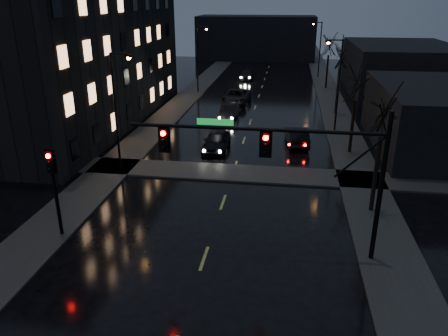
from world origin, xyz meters
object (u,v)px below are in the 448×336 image
(lead_car, at_px, (297,136))
(oncoming_car_b, at_px, (229,112))
(oncoming_car_a, at_px, (217,140))
(oncoming_car_c, at_px, (236,97))
(oncoming_car_d, at_px, (247,75))

(lead_car, bearing_deg, oncoming_car_b, -54.79)
(oncoming_car_a, relative_size, oncoming_car_c, 0.79)
(oncoming_car_b, xyz_separation_m, oncoming_car_c, (-0.03, 6.59, 0.12))
(oncoming_car_c, xyz_separation_m, lead_car, (6.60, -13.89, -0.07))
(oncoming_car_a, xyz_separation_m, lead_car, (6.25, 2.25, -0.05))
(oncoming_car_c, height_order, lead_car, oncoming_car_c)
(oncoming_car_a, bearing_deg, oncoming_car_d, 91.79)
(oncoming_car_b, relative_size, oncoming_car_c, 0.72)
(oncoming_car_c, xyz_separation_m, oncoming_car_d, (-0.37, 15.93, -0.13))
(oncoming_car_b, height_order, oncoming_car_c, oncoming_car_c)
(oncoming_car_c, relative_size, oncoming_car_d, 1.25)
(lead_car, bearing_deg, oncoming_car_c, -71.37)
(oncoming_car_c, bearing_deg, oncoming_car_d, 95.18)
(lead_car, bearing_deg, oncoming_car_d, -83.64)
(oncoming_car_c, bearing_deg, lead_car, -60.72)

